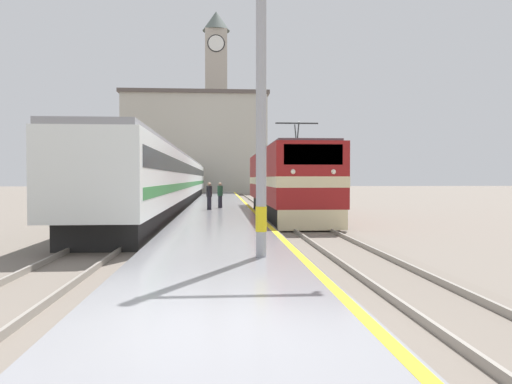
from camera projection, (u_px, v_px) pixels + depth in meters
ground_plane at (220, 207)px, 36.49m from camera, size 200.00×200.00×0.00m
platform at (220, 210)px, 31.50m from camera, size 4.17×140.00×0.26m
rail_track_near at (277, 211)px, 31.76m from camera, size 2.83×140.00×0.16m
rail_track_far at (163, 212)px, 31.24m from camera, size 2.83×140.00×0.16m
locomotive_train at (285, 182)px, 27.75m from camera, size 2.92×16.95×4.76m
passenger_train at (174, 180)px, 39.04m from camera, size 2.92×52.13×3.75m
catenary_mast at (266, 72)px, 11.79m from camera, size 2.95×0.27×8.72m
person_on_platform at (209, 195)px, 29.72m from camera, size 0.34×0.34×1.63m
second_waiting_passenger at (220, 195)px, 31.51m from camera, size 0.34×0.34×1.60m
clock_tower at (216, 97)px, 78.09m from camera, size 4.23×4.23×28.21m
station_building at (196, 143)px, 69.88m from camera, size 20.27×7.05×14.07m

